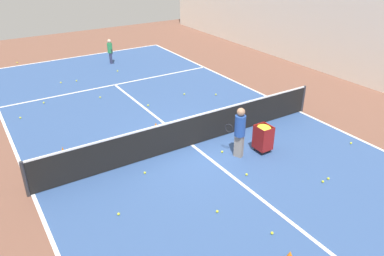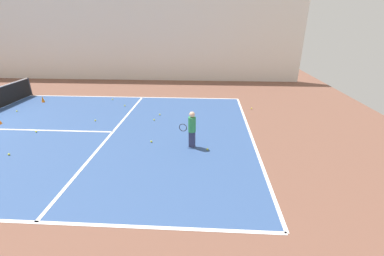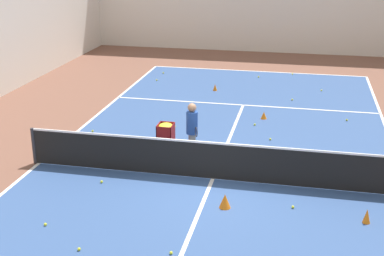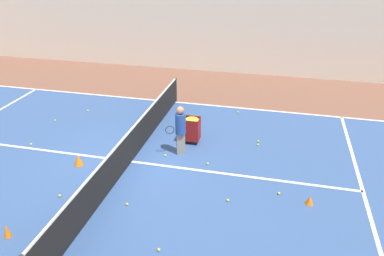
% 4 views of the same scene
% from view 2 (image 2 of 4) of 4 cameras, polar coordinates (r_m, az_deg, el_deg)
% --- Properties ---
extents(line_baseline_near, '(9.99, 0.10, 0.00)m').
position_cam_2_polar(line_baseline_near, '(10.27, 12.98, -1.59)').
color(line_baseline_near, white).
rests_on(line_baseline_near, ground).
extents(line_sideline_right, '(0.10, 24.46, 0.00)m').
position_cam_2_polar(line_sideline_right, '(18.14, -32.20, 6.14)').
color(line_sideline_right, white).
rests_on(line_sideline_right, ground).
extents(line_service_near, '(9.99, 0.10, 0.00)m').
position_cam_2_polar(line_service_near, '(10.79, -17.19, -0.85)').
color(line_service_near, white).
rests_on(line_service_near, ground).
extents(hall_enclosure_right, '(0.15, 34.01, 6.46)m').
position_cam_2_polar(hall_enclosure_right, '(21.64, -26.99, 18.15)').
color(hall_enclosure_right, silver).
rests_on(hall_enclosure_right, ground).
extents(player_near_baseline, '(0.32, 0.61, 1.32)m').
position_cam_2_polar(player_near_baseline, '(8.82, -0.06, 0.18)').
color(player_near_baseline, '#2D3351').
rests_on(player_near_baseline, ground).
extents(training_cone_0, '(0.17, 0.17, 0.34)m').
position_cam_2_polar(training_cone_0, '(16.26, -30.25, 5.58)').
color(training_cone_0, orange).
rests_on(training_cone_0, ground).
extents(tennis_ball_3, '(0.07, 0.07, 0.07)m').
position_cam_2_polar(tennis_ball_3, '(12.19, -20.70, 1.60)').
color(tennis_ball_3, yellow).
rests_on(tennis_ball_3, ground).
extents(tennis_ball_8, '(0.07, 0.07, 0.07)m').
position_cam_2_polar(tennis_ball_8, '(13.32, 13.09, 4.26)').
color(tennis_ball_8, yellow).
rests_on(tennis_ball_8, ground).
extents(tennis_ball_11, '(0.07, 0.07, 0.07)m').
position_cam_2_polar(tennis_ball_11, '(12.02, -31.34, -0.67)').
color(tennis_ball_11, yellow).
rests_on(tennis_ball_11, ground).
extents(tennis_ball_15, '(0.07, 0.07, 0.07)m').
position_cam_2_polar(tennis_ball_15, '(10.52, -35.58, -4.78)').
color(tennis_ball_15, yellow).
rests_on(tennis_ball_15, ground).
extents(tennis_ball_16, '(0.07, 0.07, 0.07)m').
position_cam_2_polar(tennis_ball_16, '(13.86, -14.72, 4.84)').
color(tennis_ball_16, yellow).
rests_on(tennis_ball_16, ground).
extents(tennis_ball_19, '(0.07, 0.07, 0.07)m').
position_cam_2_polar(tennis_ball_19, '(11.60, -8.43, 1.82)').
color(tennis_ball_19, yellow).
rests_on(tennis_ball_19, ground).
extents(tennis_ball_20, '(0.07, 0.07, 0.07)m').
position_cam_2_polar(tennis_ball_20, '(12.22, -7.18, 2.99)').
color(tennis_ball_20, yellow).
rests_on(tennis_ball_20, ground).
extents(tennis_ball_21, '(0.07, 0.07, 0.07)m').
position_cam_2_polar(tennis_ball_21, '(15.18, -17.25, 6.11)').
color(tennis_ball_21, yellow).
rests_on(tennis_ball_21, ground).
extents(tennis_ball_26, '(0.07, 0.07, 0.07)m').
position_cam_2_polar(tennis_ball_26, '(8.91, 3.45, -4.73)').
color(tennis_ball_26, yellow).
rests_on(tennis_ball_26, ground).
extents(tennis_ball_28, '(0.07, 0.07, 0.07)m').
position_cam_2_polar(tennis_ball_28, '(9.55, -9.04, -2.99)').
color(tennis_ball_28, yellow).
rests_on(tennis_ball_28, ground).
extents(tennis_ball_29, '(0.07, 0.07, 0.07)m').
position_cam_2_polar(tennis_ball_29, '(15.24, -34.39, 3.11)').
color(tennis_ball_29, yellow).
rests_on(tennis_ball_29, ground).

